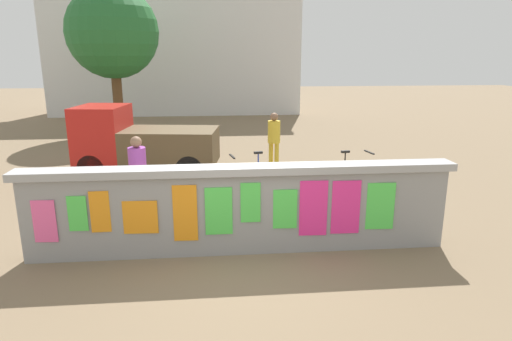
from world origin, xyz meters
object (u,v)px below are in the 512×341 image
bicycle_far (252,176)px  tree_roadside (113,33)px  auto_rickshaw_truck (140,142)px  bicycle_near (350,174)px  motorcycle (347,197)px  person_walking (138,168)px  person_bystander (274,136)px

bicycle_far → tree_roadside: (-4.71, 8.53, 3.59)m
auto_rickshaw_truck → bicycle_near: (5.16, -1.77, -0.54)m
bicycle_far → motorcycle: bearing=-50.2°
auto_rickshaw_truck → motorcycle: 5.86m
auto_rickshaw_truck → bicycle_far: size_ratio=2.24×
auto_rickshaw_truck → bicycle_far: auto_rickshaw_truck is taller
motorcycle → person_walking: person_walking is taller
bicycle_far → person_walking: (-2.37, -1.41, 0.62)m
auto_rickshaw_truck → motorcycle: (4.49, -3.75, -0.44)m
motorcycle → person_walking: size_ratio=1.17×
motorcycle → person_bystander: (-0.92, 3.86, 0.52)m
person_bystander → tree_roadside: 9.13m
auto_rickshaw_truck → person_walking: 3.18m
auto_rickshaw_truck → person_bystander: 3.57m
motorcycle → tree_roadside: bearing=121.2°
motorcycle → bicycle_near: bearing=71.3°
motorcycle → person_bystander: person_bystander is taller
tree_roadside → person_walking: bearing=-76.7°
auto_rickshaw_truck → tree_roadside: bearing=105.7°
bicycle_near → tree_roadside: bearing=129.5°
bicycle_far → person_walking: 2.83m
person_walking → auto_rickshaw_truck: bearing=97.9°
bicycle_near → bicycle_far: size_ratio=1.00×
bicycle_near → bicycle_far: 2.35m
motorcycle → person_bystander: 4.00m
person_bystander → tree_roadside: (-5.48, 6.68, 2.97)m
motorcycle → auto_rickshaw_truck: bearing=140.1°
motorcycle → bicycle_far: bearing=129.8°
person_walking → tree_roadside: tree_roadside is taller
person_bystander → tree_roadside: tree_roadside is taller
motorcycle → person_bystander: size_ratio=1.17×
bicycle_near → tree_roadside: size_ratio=0.29×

